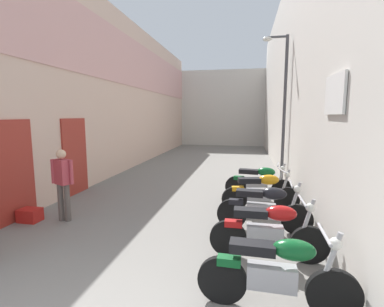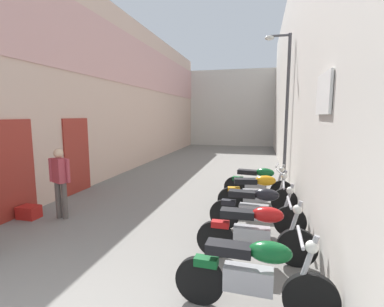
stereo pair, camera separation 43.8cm
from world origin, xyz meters
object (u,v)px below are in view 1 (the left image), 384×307
Objects in this scene: motorcycle_nearest at (277,271)px; motorcycle_fifth at (259,182)px; motorcycle_fourth at (261,191)px; street_lamp at (282,100)px; motorcycle_third at (264,207)px; plastic_crate at (30,215)px; pedestrian_mid_alley at (63,180)px; motorcycle_second at (269,230)px.

motorcycle_fifth is (-0.00, 4.47, 0.00)m from motorcycle_nearest.
street_lamp is at bearing 75.47° from motorcycle_fourth.
plastic_crate is at bearing -175.00° from motorcycle_third.
street_lamp is (5.65, 4.30, 2.63)m from plastic_crate.
pedestrian_mid_alley is 6.69m from street_lamp.
motorcycle_second is 1.01× the size of motorcycle_fourth.
street_lamp is (4.94, 4.11, 1.85)m from pedestrian_mid_alley.
motorcycle_fifth is (0.00, 0.99, 0.00)m from motorcycle_fourth.
plastic_crate is at bearing -162.18° from motorcycle_fourth.
plastic_crate is (-4.95, -1.59, -0.36)m from motorcycle_fourth.
pedestrian_mid_alley reaches higher than motorcycle_fourth.
plastic_crate is 0.09× the size of street_lamp.
motorcycle_fifth is at bearing 29.50° from pedestrian_mid_alley.
street_lamp is (0.70, 6.19, 2.27)m from motorcycle_nearest.
plastic_crate is at bearing -142.77° from street_lamp.
motorcycle_second is at bearing 90.00° from motorcycle_nearest.
motorcycle_fourth is at bearing 17.82° from plastic_crate.
motorcycle_nearest and motorcycle_second have the same top height.
motorcycle_fifth is (-0.00, 3.27, 0.00)m from motorcycle_second.
motorcycle_fourth is at bearing -104.53° from street_lamp.
pedestrian_mid_alley reaches higher than motorcycle_third.
street_lamp reaches higher than motorcycle_fourth.
motorcycle_fourth is 1.00× the size of motorcycle_fifth.
motorcycle_nearest is 0.39× the size of street_lamp.
motorcycle_fourth is 4.18× the size of plastic_crate.
motorcycle_third is (-0.00, 2.32, 0.00)m from motorcycle_nearest.
motorcycle_third is at bearing 3.36° from pedestrian_mid_alley.
motorcycle_fourth is 0.99m from motorcycle_fifth.
pedestrian_mid_alley is at bearing -176.64° from motorcycle_third.
pedestrian_mid_alley is 1.07m from plastic_crate.
street_lamp is (0.70, 1.72, 2.27)m from motorcycle_fifth.
motorcycle_fourth and motorcycle_fifth have the same top height.
motorcycle_fifth reaches higher than plastic_crate.
motorcycle_nearest is 1.00× the size of motorcycle_second.
pedestrian_mid_alley reaches higher than plastic_crate.
pedestrian_mid_alley is (-4.24, 0.87, 0.42)m from motorcycle_second.
pedestrian_mid_alley is at bearing 14.41° from plastic_crate.
motorcycle_nearest is at bearing -96.46° from street_lamp.
street_lamp is (0.70, 4.98, 2.27)m from motorcycle_second.
motorcycle_second is 5.52m from street_lamp.
motorcycle_third is at bearing 90.00° from motorcycle_nearest.
motorcycle_nearest is 1.01× the size of motorcycle_fifth.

